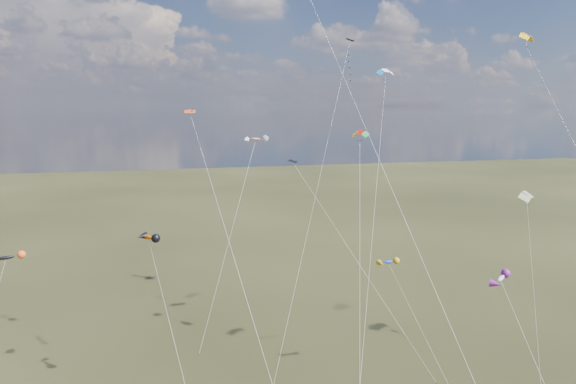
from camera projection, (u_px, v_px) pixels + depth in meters
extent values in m
cube|color=black|center=(350.00, 40.00, 65.77)|extent=(1.21, 1.26, 0.39)
cylinder|color=silver|center=(316.00, 194.00, 56.78)|extent=(15.30, 21.25, 35.91)
cylinder|color=silver|center=(398.00, 204.00, 33.79)|extent=(6.46, 36.08, 42.33)
cube|color=black|center=(293.00, 161.00, 58.35)|extent=(1.23, 1.24, 0.29)
cylinder|color=silver|center=(360.00, 265.00, 54.91)|extent=(11.50, 13.73, 21.33)
cube|color=#332316|center=(437.00, 383.00, 51.45)|extent=(0.10, 0.10, 0.12)
cube|color=#EB441A|center=(190.00, 111.00, 45.43)|extent=(1.06, 1.03, 0.29)
cylinder|color=silver|center=(246.00, 298.00, 37.89)|extent=(6.19, 21.98, 27.05)
cylinder|color=silver|center=(373.00, 229.00, 49.81)|extent=(9.99, 18.20, 31.44)
cylinder|color=silver|center=(534.00, 288.00, 52.92)|extent=(4.09, 9.02, 17.96)
cylinder|color=silver|center=(360.00, 273.00, 47.03)|extent=(6.42, 17.50, 24.77)
ellipsoid|color=black|center=(6.00, 258.00, 54.05)|extent=(3.49, 2.06, 0.99)
ellipsoid|color=#E45000|center=(149.00, 237.00, 48.20)|extent=(2.22, 2.52, 0.95)
cylinder|color=silver|center=(174.00, 338.00, 44.37)|extent=(3.80, 11.59, 15.34)
ellipsoid|color=silver|center=(501.00, 278.00, 36.34)|extent=(2.48, 2.19, 0.66)
ellipsoid|color=red|center=(255.00, 139.00, 72.86)|extent=(3.39, 2.46, 1.06)
cylinder|color=silver|center=(230.00, 234.00, 65.12)|extent=(9.90, 17.71, 22.87)
cube|color=#332316|center=(199.00, 354.00, 57.37)|extent=(0.10, 0.10, 0.12)
ellipsoid|color=#1D3CB1|center=(389.00, 262.00, 51.78)|extent=(1.96, 0.86, 0.75)
cylinder|color=silver|center=(426.00, 337.00, 48.32)|extent=(3.31, 10.13, 11.99)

